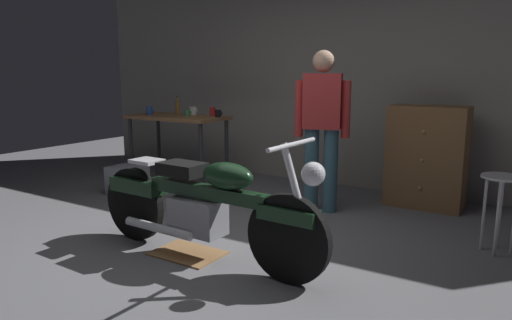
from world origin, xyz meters
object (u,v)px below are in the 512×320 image
(storage_bin, at_px, (127,181))
(person_standing, at_px, (322,124))
(mug_white_ceramic, at_px, (193,111))
(wooden_dresser, at_px, (427,157))
(bottle, at_px, (178,107))
(motorcycle, at_px, (204,204))
(mug_blue_enamel, at_px, (150,111))
(mug_black_matte, at_px, (218,113))
(shop_stool, at_px, (501,193))
(mug_red_diner, at_px, (213,112))
(mug_green_speckled, at_px, (187,113))

(storage_bin, bearing_deg, person_standing, 15.36)
(mug_white_ceramic, bearing_deg, person_standing, -9.49)
(wooden_dresser, bearing_deg, bottle, -171.53)
(motorcycle, xyz_separation_m, mug_blue_enamel, (-2.27, 1.73, 0.51))
(person_standing, bearing_deg, mug_black_matte, -26.90)
(shop_stool, xyz_separation_m, mug_black_matte, (-3.23, 0.56, 0.45))
(person_standing, bearing_deg, shop_stool, 152.72)
(mug_black_matte, bearing_deg, person_standing, -9.55)
(storage_bin, height_order, mug_white_ceramic, mug_white_ceramic)
(motorcycle, xyz_separation_m, mug_black_matte, (-1.30, 1.94, 0.50))
(motorcycle, relative_size, wooden_dresser, 1.99)
(person_standing, xyz_separation_m, shop_stool, (1.71, -0.30, -0.43))
(motorcycle, height_order, storage_bin, motorcycle)
(motorcycle, bearing_deg, mug_blue_enamel, 144.59)
(mug_black_matte, bearing_deg, mug_red_diner, 147.60)
(storage_bin, bearing_deg, mug_blue_enamel, 110.46)
(storage_bin, relative_size, mug_red_diner, 3.97)
(mug_black_matte, bearing_deg, storage_bin, -129.56)
(shop_stool, relative_size, mug_green_speckled, 5.89)
(mug_red_diner, distance_m, mug_green_speckled, 0.32)
(mug_white_ceramic, bearing_deg, wooden_dresser, 8.92)
(wooden_dresser, distance_m, mug_green_speckled, 2.91)
(wooden_dresser, height_order, mug_green_speckled, wooden_dresser)
(mug_black_matte, bearing_deg, mug_white_ceramic, 170.72)
(wooden_dresser, xyz_separation_m, bottle, (-3.13, -0.47, 0.45))
(mug_white_ceramic, distance_m, mug_blue_enamel, 0.58)
(storage_bin, bearing_deg, mug_green_speckled, 67.65)
(mug_white_ceramic, xyz_separation_m, mug_blue_enamel, (-0.50, -0.28, 0.00))
(person_standing, xyz_separation_m, mug_green_speckled, (-1.92, 0.15, 0.02))
(motorcycle, distance_m, storage_bin, 2.30)
(motorcycle, height_order, wooden_dresser, wooden_dresser)
(mug_green_speckled, bearing_deg, bottle, 151.28)
(shop_stool, relative_size, bottle, 2.66)
(person_standing, bearing_deg, motorcycle, 65.25)
(wooden_dresser, bearing_deg, storage_bin, -155.94)
(wooden_dresser, bearing_deg, mug_red_diner, -170.67)
(storage_bin, distance_m, mug_red_diner, 1.37)
(mug_green_speckled, distance_m, mug_blue_enamel, 0.57)
(mug_black_matte, height_order, mug_green_speckled, mug_black_matte)
(mug_red_diner, bearing_deg, mug_white_ceramic, -174.59)
(storage_bin, xyz_separation_m, mug_green_speckled, (0.31, 0.76, 0.77))
(storage_bin, bearing_deg, wooden_dresser, 24.06)
(mug_red_diner, relative_size, mug_black_matte, 1.05)
(mug_white_ceramic, bearing_deg, shop_stool, -9.69)
(mug_blue_enamel, bearing_deg, mug_green_speckled, 10.05)
(mug_blue_enamel, bearing_deg, mug_red_diner, 21.28)
(mug_green_speckled, bearing_deg, mug_blue_enamel, -169.95)
(motorcycle, distance_m, mug_green_speckled, 2.55)
(person_standing, relative_size, mug_white_ceramic, 13.54)
(shop_stool, bearing_deg, mug_blue_enamel, 175.27)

